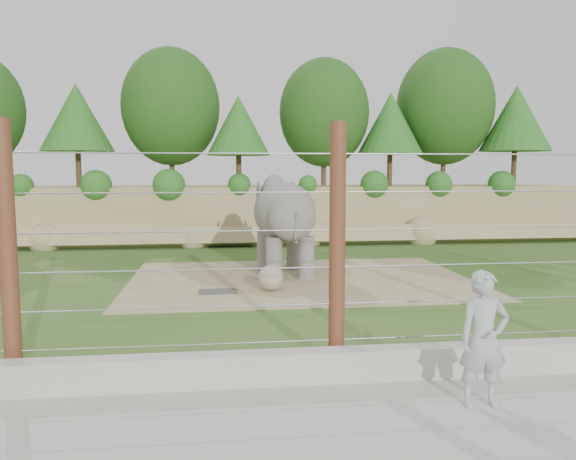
{
  "coord_description": "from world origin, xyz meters",
  "views": [
    {
      "loc": [
        -1.85,
        -13.21,
        3.25
      ],
      "look_at": [
        0.0,
        2.0,
        1.6
      ],
      "focal_mm": 35.0,
      "sensor_mm": 36.0,
      "label": 1
    }
  ],
  "objects": [
    {
      "name": "ground",
      "position": [
        0.0,
        0.0,
        0.0
      ],
      "size": [
        90.0,
        90.0,
        0.0
      ],
      "primitive_type": "plane",
      "color": "#285716",
      "rests_on": "ground"
    },
    {
      "name": "back_embankment",
      "position": [
        0.59,
        12.68,
        3.97
      ],
      "size": [
        30.0,
        5.52,
        8.77
      ],
      "color": "#947E58",
      "rests_on": "ground"
    },
    {
      "name": "dirt_patch",
      "position": [
        0.5,
        3.0,
        0.01
      ],
      "size": [
        10.0,
        7.0,
        0.02
      ],
      "primitive_type": "cube",
      "color": "#918155",
      "rests_on": "ground"
    },
    {
      "name": "drain_grate",
      "position": [
        -1.94,
        1.52,
        0.04
      ],
      "size": [
        1.0,
        0.6,
        0.03
      ],
      "primitive_type": "cube",
      "color": "#262628",
      "rests_on": "dirt_patch"
    },
    {
      "name": "elephant",
      "position": [
        0.12,
        3.88,
        1.5
      ],
      "size": [
        1.93,
        3.84,
        3.01
      ],
      "primitive_type": null,
      "rotation": [
        0.0,
        0.0,
        0.09
      ],
      "color": "#65605B",
      "rests_on": "ground"
    },
    {
      "name": "stone_ball",
      "position": [
        -0.53,
        1.55,
        0.36
      ],
      "size": [
        0.69,
        0.69,
        0.69
      ],
      "primitive_type": "sphere",
      "color": "gray",
      "rests_on": "dirt_patch"
    },
    {
      "name": "retaining_wall",
      "position": [
        0.0,
        -5.0,
        0.25
      ],
      "size": [
        26.0,
        0.35,
        0.5
      ],
      "primitive_type": "cube",
      "color": "beige",
      "rests_on": "ground"
    },
    {
      "name": "walkway",
      "position": [
        0.0,
        -7.0,
        0.01
      ],
      "size": [
        26.0,
        4.0,
        0.01
      ],
      "primitive_type": "cube",
      "color": "beige",
      "rests_on": "ground"
    },
    {
      "name": "barrier_fence",
      "position": [
        0.0,
        -4.5,
        2.0
      ],
      "size": [
        20.26,
        0.26,
        4.0
      ],
      "color": "#5C2917",
      "rests_on": "ground"
    },
    {
      "name": "zookeeper",
      "position": [
        1.7,
        -6.15,
        0.95
      ],
      "size": [
        0.71,
        0.48,
        1.88
      ],
      "primitive_type": "imported",
      "rotation": [
        0.0,
        0.0,
        -0.05
      ],
      "color": "#B4BABE",
      "rests_on": "walkway"
    }
  ]
}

